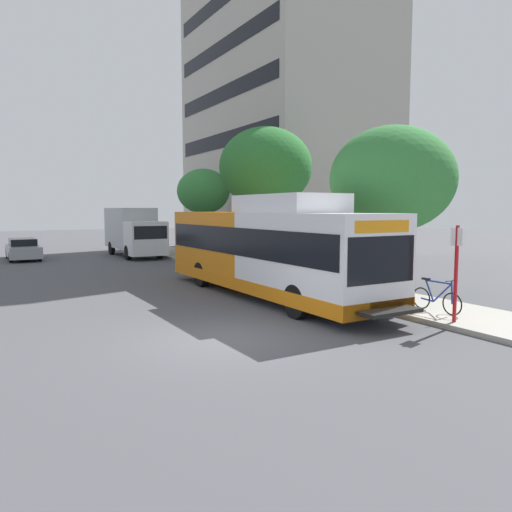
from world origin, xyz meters
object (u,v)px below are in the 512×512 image
at_px(bicycle_parked, 436,298).
at_px(box_truck_background, 134,230).
at_px(bus_stop_sign_pole, 456,266).
at_px(street_tree_near_stop, 392,179).
at_px(street_tree_mid_block, 266,167).
at_px(transit_bus, 267,250).
at_px(street_tree_far_block, 203,191).
at_px(parked_car_far_lane, 23,249).

height_order(bicycle_parked, box_truck_background, box_truck_background).
relative_size(bus_stop_sign_pole, box_truck_background, 0.37).
xyz_separation_m(street_tree_near_stop, street_tree_mid_block, (-0.38, 8.27, 1.03)).
bearing_deg(street_tree_near_stop, box_truck_background, 101.85).
distance_m(bus_stop_sign_pole, street_tree_near_stop, 5.74).
distance_m(bicycle_parked, street_tree_mid_block, 12.74).
distance_m(transit_bus, street_tree_mid_block, 8.24).
bearing_deg(street_tree_mid_block, street_tree_far_block, 89.48).
height_order(bicycle_parked, parked_car_far_lane, parked_car_far_lane).
bearing_deg(bus_stop_sign_pole, street_tree_far_block, 84.58).
bearing_deg(street_tree_far_block, street_tree_mid_block, -90.52).
height_order(bicycle_parked, street_tree_mid_block, street_tree_mid_block).
xyz_separation_m(transit_bus, street_tree_near_stop, (4.21, -1.92, 2.55)).
bearing_deg(street_tree_far_block, transit_bus, -105.32).
relative_size(transit_bus, box_truck_background, 1.75).
xyz_separation_m(street_tree_mid_block, street_tree_far_block, (0.07, 7.88, -0.97)).
bearing_deg(transit_bus, street_tree_far_block, 74.68).
bearing_deg(parked_car_far_lane, street_tree_near_stop, -62.46).
height_order(street_tree_mid_block, street_tree_far_block, street_tree_mid_block).
height_order(transit_bus, bicycle_parked, transit_bus).
distance_m(bus_stop_sign_pole, street_tree_far_block, 21.00).
xyz_separation_m(parked_car_far_lane, box_truck_background, (6.68, -1.27, 1.08)).
xyz_separation_m(transit_bus, street_tree_far_block, (3.90, 14.24, 2.61)).
bearing_deg(parked_car_far_lane, box_truck_background, -10.79).
xyz_separation_m(transit_bus, street_tree_mid_block, (3.83, 6.35, 3.58)).
xyz_separation_m(transit_bus, parked_car_far_lane, (-6.52, 18.65, -1.04)).
distance_m(parked_car_far_lane, box_truck_background, 6.88).
bearing_deg(bicycle_parked, transit_bus, 115.19).
bearing_deg(street_tree_mid_block, parked_car_far_lane, 130.08).
bearing_deg(parked_car_far_lane, bicycle_parked, -69.36).
bearing_deg(transit_bus, street_tree_near_stop, -24.51).
distance_m(bus_stop_sign_pole, street_tree_mid_block, 13.49).
relative_size(street_tree_far_block, box_truck_background, 0.81).
bearing_deg(box_truck_background, bicycle_parked, -84.02).
relative_size(street_tree_near_stop, box_truck_background, 0.86).
height_order(street_tree_near_stop, box_truck_background, street_tree_near_stop).
xyz_separation_m(street_tree_mid_block, parked_car_far_lane, (-10.35, 12.30, -4.63)).
relative_size(transit_bus, street_tree_mid_block, 1.71).
xyz_separation_m(bicycle_parked, street_tree_far_block, (1.36, 19.65, 3.75)).
xyz_separation_m(transit_bus, bicycle_parked, (2.55, -5.41, -1.14)).
bearing_deg(transit_bus, box_truck_background, 89.48).
distance_m(street_tree_mid_block, parked_car_far_lane, 16.73).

